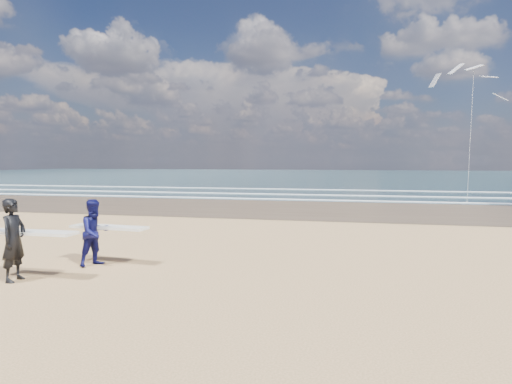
# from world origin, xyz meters

# --- Properties ---
(ocean) EXTENTS (220.00, 100.00, 0.02)m
(ocean) POSITION_xyz_m (20.00, 72.00, 0.01)
(ocean) COLOR #1B363D
(ocean) RESTS_ON ground
(surfer_near) EXTENTS (2.21, 0.99, 1.92)m
(surfer_near) POSITION_xyz_m (-0.27, 0.13, 0.97)
(surfer_near) COLOR black
(surfer_near) RESTS_ON ground
(surfer_far) EXTENTS (2.23, 1.23, 1.77)m
(surfer_far) POSITION_xyz_m (0.65, 1.95, 0.89)
(surfer_far) COLOR #0C0D45
(surfer_far) RESTS_ON ground
(kite_1) EXTENTS (5.51, 4.71, 10.59)m
(kite_1) POSITION_xyz_m (14.83, 26.00, 5.76)
(kite_1) COLOR slate
(kite_1) RESTS_ON ground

